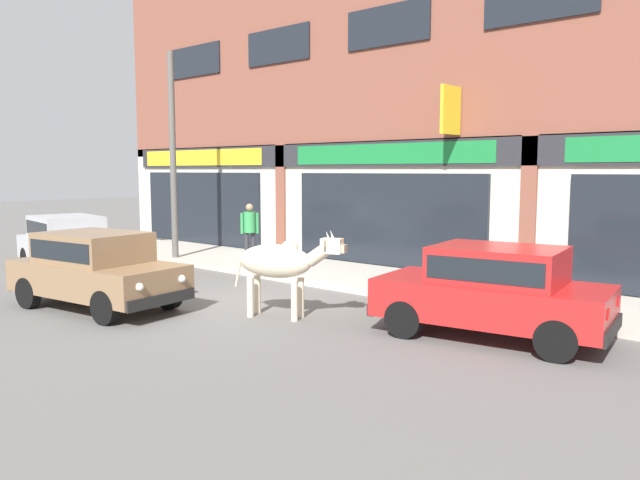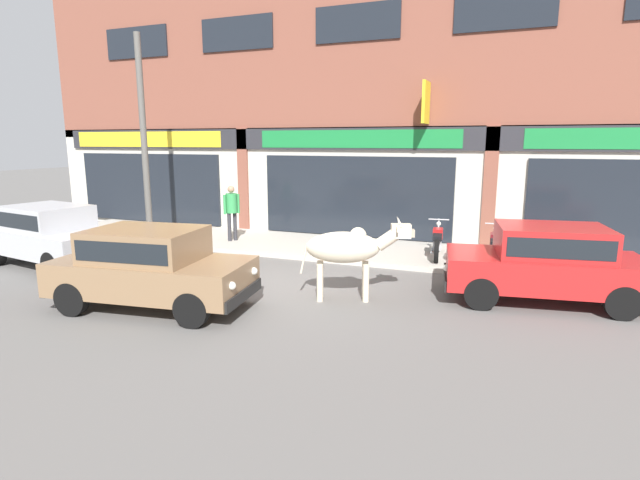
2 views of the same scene
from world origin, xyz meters
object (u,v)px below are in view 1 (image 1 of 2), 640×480
at_px(motorcycle_0, 442,271).
at_px(pedestrian, 250,226).
at_px(car_1, 67,241).
at_px(motorcycle_1, 499,280).
at_px(cow, 280,262).
at_px(utility_pole, 173,156).
at_px(car_2, 96,266).
at_px(car_0, 493,287).

relative_size(motorcycle_0, pedestrian, 1.13).
distance_m(car_1, pedestrian, 4.69).
distance_m(motorcycle_1, pedestrian, 7.28).
xyz_separation_m(car_1, motorcycle_1, (10.10, 3.62, -0.30)).
distance_m(cow, pedestrian, 5.98).
bearing_deg(motorcycle_1, utility_pole, -176.05).
bearing_deg(car_2, motorcycle_1, 43.24).
distance_m(car_0, motorcycle_0, 3.45).
distance_m(car_0, utility_pole, 10.96).
bearing_deg(motorcycle_0, car_2, -127.88).
distance_m(cow, motorcycle_0, 3.89).
bearing_deg(motorcycle_1, car_2, -136.76).
distance_m(pedestrian, utility_pole, 3.13).
bearing_deg(utility_pole, cow, -21.80).
bearing_deg(car_2, utility_pole, 130.55).
xyz_separation_m(car_1, motorcycle_0, (8.73, 3.80, -0.30)).
bearing_deg(car_2, car_1, 159.36).
xyz_separation_m(cow, car_1, (-7.62, -0.11, -0.19)).
distance_m(car_1, motorcycle_0, 9.53).
bearing_deg(car_0, motorcycle_1, 113.45).
xyz_separation_m(car_0, motorcycle_0, (-2.37, 2.49, -0.30)).
bearing_deg(cow, car_2, -150.46).
bearing_deg(motorcycle_1, pedestrian, 179.29).
height_order(cow, utility_pole, utility_pole).
bearing_deg(car_1, motorcycle_1, 19.72).
xyz_separation_m(car_1, pedestrian, (2.85, 3.71, 0.30)).
bearing_deg(motorcycle_0, motorcycle_1, -7.54).
relative_size(car_0, motorcycle_1, 2.08).
relative_size(car_1, motorcycle_1, 2.08).
bearing_deg(utility_pole, car_2, -49.45).
bearing_deg(utility_pole, motorcycle_0, 5.85).
height_order(car_0, motorcycle_0, car_0).
distance_m(car_0, pedestrian, 8.60).
xyz_separation_m(car_0, car_1, (-11.10, -1.32, 0.00)).
xyz_separation_m(motorcycle_0, utility_pole, (-8.24, -0.84, 2.51)).
xyz_separation_m(motorcycle_1, pedestrian, (-7.25, 0.09, 0.60)).
bearing_deg(car_2, car_0, 24.31).
relative_size(car_1, motorcycle_0, 2.09).
bearing_deg(cow, motorcycle_1, 54.76).
distance_m(car_0, motorcycle_1, 2.53).
xyz_separation_m(car_1, utility_pole, (0.49, 2.96, 2.21)).
relative_size(motorcycle_0, utility_pole, 0.31).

